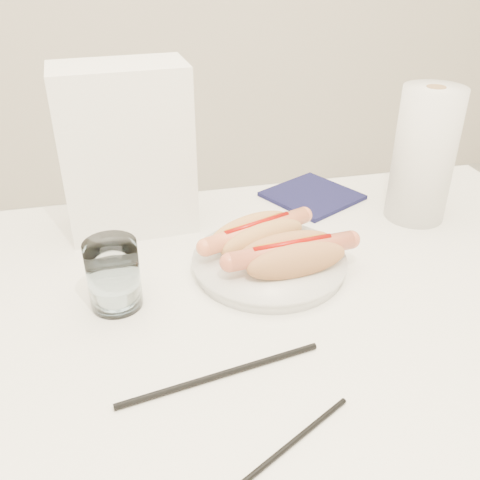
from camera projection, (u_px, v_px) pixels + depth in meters
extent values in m
cube|color=white|center=(246.00, 327.00, 0.73)|extent=(1.20, 0.80, 0.04)
cylinder|color=silver|center=(426.00, 327.00, 1.31)|extent=(0.04, 0.04, 0.71)
cylinder|color=silver|center=(269.00, 264.00, 0.81)|extent=(0.29, 0.29, 0.02)
ellipsoid|color=tan|center=(263.00, 239.00, 0.81)|extent=(0.15, 0.09, 0.05)
ellipsoid|color=tan|center=(251.00, 230.00, 0.84)|extent=(0.15, 0.09, 0.05)
ellipsoid|color=tan|center=(257.00, 240.00, 0.83)|extent=(0.14, 0.10, 0.03)
cylinder|color=#EE8054|center=(257.00, 230.00, 0.82)|extent=(0.18, 0.09, 0.03)
cylinder|color=#990A05|center=(257.00, 224.00, 0.81)|extent=(0.11, 0.05, 0.01)
ellipsoid|color=#C07E4B|center=(297.00, 261.00, 0.76)|extent=(0.15, 0.05, 0.05)
ellipsoid|color=#C07E4B|center=(287.00, 249.00, 0.79)|extent=(0.15, 0.05, 0.05)
ellipsoid|color=#C07E4B|center=(292.00, 261.00, 0.78)|extent=(0.14, 0.07, 0.03)
cylinder|color=#CD6648|center=(292.00, 251.00, 0.77)|extent=(0.19, 0.05, 0.03)
cylinder|color=#990A05|center=(293.00, 243.00, 0.76)|extent=(0.12, 0.02, 0.01)
cylinder|color=silver|center=(113.00, 275.00, 0.72)|extent=(0.07, 0.07, 0.10)
cylinder|color=black|center=(221.00, 374.00, 0.62)|extent=(0.25, 0.05, 0.01)
cylinder|color=black|center=(283.00, 450.00, 0.53)|extent=(0.17, 0.10, 0.01)
cube|color=white|center=(127.00, 151.00, 0.87)|extent=(0.21, 0.13, 0.28)
cube|color=#111238|center=(312.00, 196.00, 1.03)|extent=(0.20, 0.20, 0.01)
cylinder|color=white|center=(424.00, 156.00, 0.91)|extent=(0.13, 0.13, 0.23)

